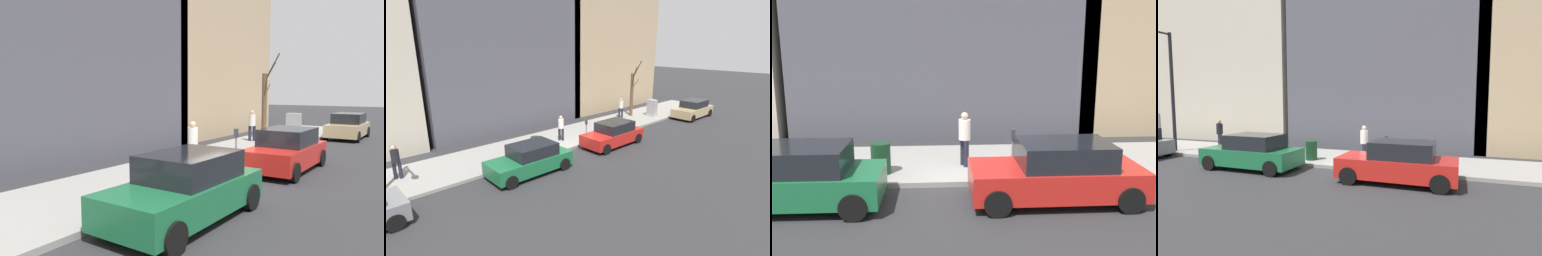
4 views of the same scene
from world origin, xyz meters
The scene contains 13 objects.
ground_plane centered at (0.00, 0.00, 0.00)m, with size 120.00×120.00×0.00m, color #2B2B2D.
sidewalk centered at (2.00, 0.00, 0.07)m, with size 4.00×36.00×0.15m, color gray.
parked_car_tan centered at (-1.10, -12.66, 0.74)m, with size 1.93×4.20×1.52m.
parked_car_red centered at (-1.15, -1.94, 0.74)m, with size 1.94×4.21×1.52m.
parked_car_green centered at (-1.15, 4.38, 0.74)m, with size 1.96×4.22×1.52m.
parking_meter centered at (0.45, -1.11, 0.98)m, with size 0.14×0.10×1.35m.
utility_box centered at (1.30, -9.97, 0.85)m, with size 0.83×0.61×1.43m.
bare_tree centered at (2.57, -8.73, 2.14)m, with size 1.08×1.75×4.76m.
trash_bin centered at (0.90, 2.63, 0.60)m, with size 0.56×0.56×0.90m, color #14381E.
pedestrian_near_meter centered at (2.77, -7.53, 1.09)m, with size 0.36×0.36×1.66m.
pedestrian_midblock centered at (1.49, 0.18, 1.09)m, with size 0.38×0.36×1.66m.
pedestrian_far_corner centered at (2.33, 9.52, 1.09)m, with size 0.36×0.37×1.66m.
office_tower_left centered at (11.35, -10.58, 7.04)m, with size 11.71×11.71×14.08m, color tan.
Camera 2 is at (-12.98, 12.14, 6.40)m, focal length 28.00 mm.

